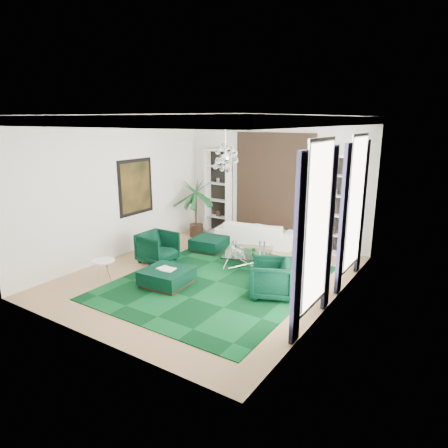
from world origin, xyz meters
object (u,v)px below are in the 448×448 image
Objects in this scene: armchair_right at (271,278)px; palm at (196,200)px; armchair_left at (158,247)px; ottoman_side at (209,244)px; coffee_table at (248,259)px; side_table at (104,271)px; sofa at (256,233)px; ottoman_front at (167,277)px.

armchair_right is 5.04m from palm.
ottoman_side is (0.64, 1.50, -0.21)m from armchair_left.
coffee_table reaches higher than ottoman_side.
ottoman_side is 3.28m from side_table.
coffee_table is 3.59m from side_table.
coffee_table is at bearing -158.24° from armchair_right.
sofa is at bearing 58.93° from ottoman_side.
armchair_right is at bearing -44.47° from coffee_table.
armchair_left is at bearing 83.67° from side_table.
armchair_right is (3.52, -0.28, 0.00)m from armchair_left.
ottoman_front is 1.92× the size of side_table.
sofa is 2.68× the size of armchair_left.
armchair_left is at bearing -156.01° from coffee_table.
ottoman_front is (1.25, -1.08, -0.21)m from armchair_left.
sofa is 3.19m from armchair_left.
ottoman_side is at bearing 75.47° from side_table.
sofa is 2.68× the size of armchair_right.
coffee_table is 3.37m from palm.
sofa is 1.00× the size of palm.
side_table reaches higher than ottoman_side.
ottoman_front is 0.42× the size of palm.
armchair_right is at bearing 20.63° from side_table.
side_table is (-3.70, -1.39, -0.16)m from armchair_right.
armchair_right is 1.72× the size of side_table.
sofa reaches higher than ottoman_side.
armchair_left reaches higher than ottoman_front.
ottoman_front is (-0.20, -3.92, -0.15)m from sofa.
palm reaches higher than ottoman_side.
coffee_table reaches higher than ottoman_front.
armchair_right is at bearing -34.18° from palm.
palm is at bearing 140.49° from ottoman_side.
armchair_left is 2.71m from palm.
coffee_table is at bearing -28.42° from palm.
armchair_left is at bearing -112.99° from ottoman_side.
armchair_left is 1.64m from ottoman_side.
armchair_right is 0.75× the size of coffee_table.
ottoman_side is (-2.88, 1.78, -0.21)m from armchair_right.
armchair_left is 3.53m from armchair_right.
sofa is 1.58m from ottoman_side.
palm reaches higher than sofa.
palm reaches higher than armchair_left.
side_table is at bearing 173.81° from armchair_left.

